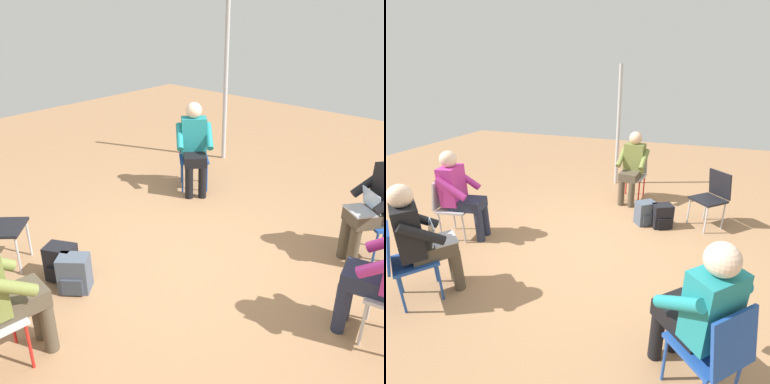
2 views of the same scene
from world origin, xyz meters
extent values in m
plane|color=#99704C|center=(0.00, 0.00, 0.00)|extent=(14.00, 14.00, 0.00)
cylinder|color=#B7B7BC|center=(-0.08, 1.83, 0.21)|extent=(0.02, 0.02, 0.42)
cylinder|color=#B7B7BC|center=(-0.41, 1.76, 0.21)|extent=(0.02, 0.02, 0.42)
cylinder|color=red|center=(1.72, -0.24, 0.21)|extent=(0.02, 0.02, 0.42)
cylinder|color=red|center=(1.76, 0.10, 0.21)|extent=(0.02, 0.02, 0.42)
cube|color=#1E4799|center=(-1.53, -1.20, 0.43)|extent=(0.57, 0.57, 0.03)
cylinder|color=#1E4799|center=(-1.53, -0.96, 0.21)|extent=(0.02, 0.02, 0.42)
cylinder|color=#1E4799|center=(-1.29, -1.19, 0.21)|extent=(0.02, 0.02, 0.42)
cylinder|color=#1E4799|center=(-1.77, -1.20, 0.21)|extent=(0.02, 0.02, 0.42)
cylinder|color=#1E4799|center=(-1.53, -1.44, 0.21)|extent=(0.02, 0.02, 0.42)
cube|color=#1E4799|center=(-1.66, -1.33, 0.65)|extent=(0.34, 0.33, 0.40)
cube|color=#1E4799|center=(-1.43, 1.47, 0.43)|extent=(0.56, 0.56, 0.03)
cylinder|color=#1E4799|center=(-1.20, 1.51, 0.21)|extent=(0.02, 0.02, 0.42)
cylinder|color=#1E4799|center=(-1.40, 1.24, 0.21)|extent=(0.02, 0.02, 0.42)
cube|color=black|center=(1.21, -1.32, 0.43)|extent=(0.57, 0.57, 0.03)
cylinder|color=#B7B7BC|center=(0.97, -1.32, 0.21)|extent=(0.02, 0.02, 0.42)
cylinder|color=#B7B7BC|center=(1.22, -1.08, 0.21)|extent=(0.02, 0.02, 0.42)
cylinder|color=#4C4233|center=(-1.10, 1.33, 0.23)|extent=(0.11, 0.11, 0.45)
cylinder|color=#4C4233|center=(-1.20, 1.19, 0.23)|extent=(0.11, 0.11, 0.45)
cube|color=#4C4233|center=(-1.28, 1.36, 0.51)|extent=(0.52, 0.49, 0.14)
cylinder|color=black|center=(-1.48, 1.26, 0.80)|extent=(0.37, 0.31, 0.31)
cube|color=#9EA0A5|center=(-1.20, 1.29, 0.59)|extent=(0.36, 0.37, 0.02)
cube|color=#B2D1F2|center=(-1.28, 1.36, 0.70)|extent=(0.22, 0.27, 0.20)
cylinder|color=#23283D|center=(-0.12, 1.63, 0.23)|extent=(0.11, 0.11, 0.45)
cylinder|color=#23283D|center=(-0.30, 1.59, 0.23)|extent=(0.11, 0.11, 0.45)
cube|color=#23283D|center=(-0.24, 1.78, 0.51)|extent=(0.38, 0.47, 0.14)
cylinder|color=black|center=(-1.34, -0.88, 0.23)|extent=(0.11, 0.11, 0.45)
cylinder|color=black|center=(-1.21, -1.00, 0.23)|extent=(0.11, 0.11, 0.45)
cube|color=black|center=(-1.40, -1.06, 0.51)|extent=(0.51, 0.51, 0.14)
cube|color=teal|center=(-1.53, -1.20, 0.77)|extent=(0.40, 0.40, 0.52)
sphere|color=beige|center=(-1.53, -1.20, 1.13)|extent=(0.22, 0.22, 0.22)
cylinder|color=teal|center=(-1.60, -0.99, 0.80)|extent=(0.34, 0.35, 0.31)
cylinder|color=teal|center=(-1.32, -1.27, 0.80)|extent=(0.34, 0.35, 0.31)
cylinder|color=#4C4233|center=(1.54, -0.14, 0.23)|extent=(0.11, 0.11, 0.45)
cylinder|color=#4C4233|center=(1.56, 0.04, 0.23)|extent=(0.11, 0.11, 0.45)
cube|color=#4C4233|center=(1.72, -0.07, 0.51)|extent=(0.45, 0.35, 0.14)
cylinder|color=olive|center=(1.83, 0.12, 0.80)|extent=(0.40, 0.13, 0.31)
cube|color=#475160|center=(1.00, -0.46, 0.18)|extent=(0.33, 0.34, 0.36)
cube|color=#39414D|center=(1.00, -0.46, 0.10)|extent=(0.32, 0.31, 0.16)
cube|color=black|center=(0.97, -0.71, 0.18)|extent=(0.31, 0.34, 0.36)
cube|color=black|center=(0.97, -0.71, 0.10)|extent=(0.31, 0.29, 0.16)
cylinder|color=#B2B2B7|center=(-2.79, -1.63, 1.28)|extent=(0.07, 0.07, 2.57)
camera|label=1|loc=(2.74, 2.55, 2.54)|focal=40.00mm
camera|label=2|loc=(-3.24, -0.90, 2.16)|focal=28.00mm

